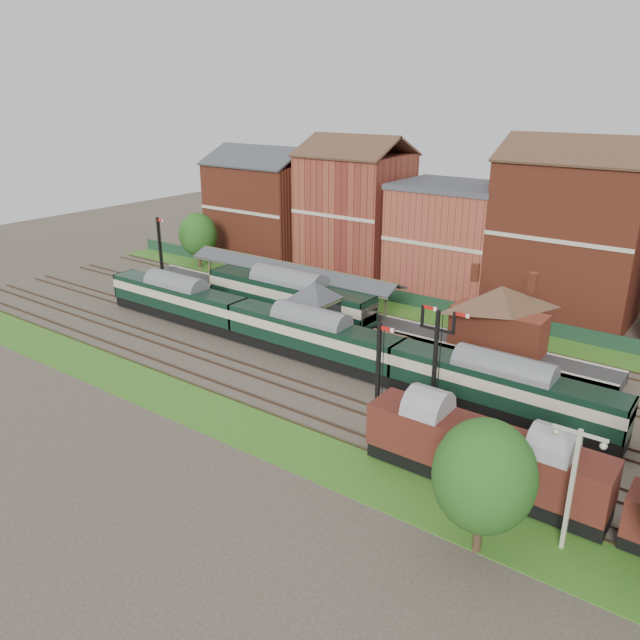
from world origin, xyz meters
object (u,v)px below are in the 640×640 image
Objects in this scene: dmu_train at (311,335)px; platform_railcar at (289,297)px; signal_box at (315,311)px; goods_van_a at (426,434)px; semaphore_bracket at (436,355)px.

dmu_train is 10.12m from platform_railcar.
signal_box is 21.60m from goods_van_a.
dmu_train is at bearing 150.23° from goods_van_a.
semaphore_bracket reaches higher than dmu_train.
semaphore_bracket is at bearing -23.45° from platform_railcar.
platform_railcar is at bearing 150.36° from signal_box.
signal_box is 6.60m from platform_railcar.
signal_box is 3.93m from dmu_train.
signal_box is 0.87× the size of goods_van_a.
platform_railcar is (-5.71, 3.25, -0.59)m from signal_box.
goods_van_a is (15.74, -9.00, 0.03)m from dmu_train.
signal_box is at bearing -29.64° from platform_railcar.
signal_box is at bearing 159.08° from semaphore_bracket.
semaphore_bracket reaches higher than goods_van_a.
semaphore_bracket is 7.41m from goods_van_a.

